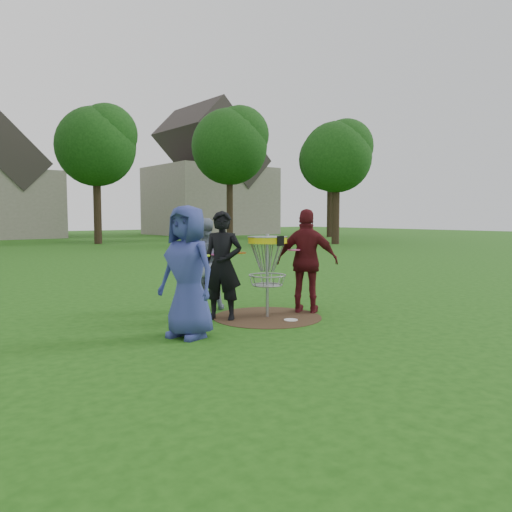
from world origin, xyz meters
TOP-DOWN VIEW (x-y plane):
  - ground at (0.00, 0.00)m, footprint 100.00×100.00m
  - dirt_patch at (0.00, 0.00)m, footprint 1.80×1.80m
  - player_blue at (-1.73, -0.36)m, footprint 0.83×1.03m
  - player_black at (-0.67, 0.32)m, footprint 0.74×0.76m
  - player_grey at (-0.46, 1.24)m, footprint 0.93×0.81m
  - player_maroon at (0.79, -0.12)m, footprint 0.99×1.10m
  - disc_on_grass at (0.12, -0.45)m, footprint 0.22×0.22m
  - disc_golf_basket at (0.00, -0.00)m, footprint 0.66×0.67m
  - held_discs at (-0.43, 0.20)m, footprint 2.19×1.50m
  - tree_row at (0.44, 20.67)m, footprint 51.20×17.42m
  - house_row at (4.78, 33.07)m, footprint 44.50×10.65m

SIDE VIEW (x-z plane):
  - ground at x=0.00m, z-range 0.00..0.00m
  - dirt_patch at x=0.00m, z-range 0.00..0.01m
  - disc_on_grass at x=0.12m, z-range 0.00..0.02m
  - player_grey at x=-0.46m, z-range 0.00..1.64m
  - player_black at x=-0.67m, z-range 0.00..1.76m
  - player_maroon at x=0.79m, z-range 0.00..1.80m
  - player_blue at x=-1.73m, z-range 0.00..1.82m
  - disc_golf_basket at x=0.00m, z-range 0.33..1.71m
  - held_discs at x=-0.43m, z-range 1.01..1.14m
  - house_row at x=4.78m, z-range -1.67..9.95m
  - tree_row at x=0.44m, z-range 1.26..11.16m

